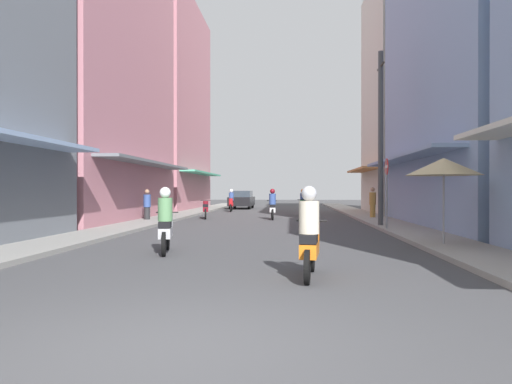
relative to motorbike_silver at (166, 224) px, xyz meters
name	(u,v)px	position (x,y,z in m)	size (l,w,h in m)	color
ground_plane	(268,221)	(1.88, 12.24, -0.70)	(101.40, 101.40, 0.00)	#424244
sidewalk_left	(162,219)	(-3.41, 12.24, -0.64)	(1.79, 54.09, 0.12)	gray
sidewalk_right	(378,220)	(7.18, 12.24, -0.64)	(1.79, 54.09, 0.12)	#9E9991
building_left_mid	(81,65)	(-7.30, 11.67, 6.94)	(7.05, 13.05, 15.30)	#B7727F
building_left_far	(159,107)	(-7.30, 25.49, 7.28)	(7.05, 12.84, 15.98)	#B7727F
building_right_mid	(492,50)	(11.07, 8.64, 6.44)	(7.05, 12.90, 14.30)	#8CA5CC
building_right_far	(419,97)	(11.07, 19.81, 6.70)	(7.05, 8.25, 14.82)	silver
motorbike_silver	(166,224)	(0.00, 0.00, 0.00)	(0.61, 1.79, 1.58)	black
motorbike_orange	(310,237)	(3.31, -3.02, 0.00)	(0.55, 1.81, 1.58)	black
motorbike_green	(303,204)	(3.70, 17.23, 0.00)	(0.55, 1.81, 1.58)	black
motorbike_red	(231,202)	(-1.18, 22.12, 0.00)	(0.55, 1.81, 1.58)	black
motorbike_maroon	(206,209)	(-1.49, 13.75, -0.20)	(0.59, 1.80, 0.96)	black
motorbike_white	(272,206)	(2.05, 13.26, 0.00)	(0.55, 1.81, 1.58)	black
parked_car	(242,200)	(-0.97, 27.31, 0.04)	(1.85, 4.14, 1.45)	black
pedestrian_crossing	(373,203)	(7.17, 13.61, 0.12)	(0.34, 0.34, 1.64)	#BF8C3F
pedestrian_midway	(147,206)	(-3.79, 10.95, 0.06)	(0.34, 0.34, 1.54)	#262628
vendor_umbrella	(444,167)	(6.93, 1.45, 1.41)	(1.91, 1.91, 2.34)	#99999E
utility_pole	(381,138)	(6.53, 8.01, 2.87)	(0.20, 1.20, 7.00)	#4C4C4F
street_sign_no_entry	(387,184)	(6.43, 6.31, 1.01)	(0.07, 0.60, 2.65)	gray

